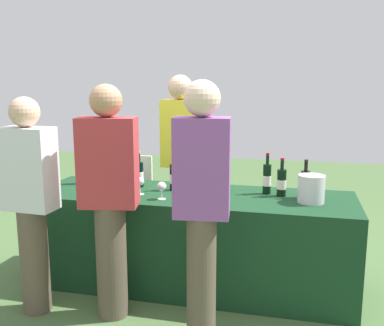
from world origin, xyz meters
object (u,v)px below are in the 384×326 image
at_px(wine_bottle_2, 174,177).
at_px(guest_1, 109,194).
at_px(wine_glass_1, 140,182).
at_px(wine_bottle_1, 139,174).
at_px(guest_0, 30,198).
at_px(wine_glass_0, 114,181).
at_px(menu_board, 125,195).
at_px(ice_bucket, 311,189).
at_px(wine_bottle_0, 83,171).
at_px(wine_glass_2, 162,187).
at_px(wine_bottle_3, 203,174).
at_px(guest_2, 202,200).
at_px(wine_bottle_4, 223,177).
at_px(wine_bottle_7, 305,184).
at_px(server_pouring, 181,155).
at_px(wine_bottle_6, 282,182).
at_px(wine_bottle_5, 267,179).

xyz_separation_m(wine_bottle_2, guest_1, (-0.26, -0.69, 0.01)).
bearing_deg(wine_glass_1, wine_bottle_1, 111.66).
distance_m(wine_bottle_1, wine_glass_1, 0.26).
bearing_deg(wine_bottle_1, guest_0, -121.72).
relative_size(wine_glass_0, menu_board, 0.16).
bearing_deg(ice_bucket, wine_bottle_0, 175.32).
bearing_deg(wine_glass_2, wine_bottle_2, 87.57).
height_order(wine_bottle_3, guest_2, guest_2).
distance_m(ice_bucket, menu_board, 2.21).
xyz_separation_m(wine_bottle_2, wine_glass_0, (-0.45, -0.18, -0.02)).
bearing_deg(wine_bottle_2, wine_bottle_4, 13.44).
bearing_deg(guest_1, menu_board, 98.00).
distance_m(wine_glass_0, wine_glass_1, 0.23).
distance_m(wine_bottle_7, server_pouring, 1.29).
height_order(wine_bottle_2, wine_glass_0, wine_bottle_2).
relative_size(wine_bottle_2, wine_bottle_7, 1.06).
bearing_deg(wine_bottle_3, wine_glass_0, -156.42).
bearing_deg(wine_glass_0, guest_0, -122.52).
distance_m(wine_bottle_6, guest_1, 1.33).
xyz_separation_m(wine_glass_1, guest_1, (-0.04, -0.50, 0.02)).
relative_size(wine_bottle_4, wine_glass_0, 2.21).
relative_size(wine_bottle_0, ice_bucket, 1.52).
bearing_deg(wine_glass_2, menu_board, 123.09).
height_order(wine_glass_1, guest_2, guest_2).
bearing_deg(guest_0, wine_bottle_0, 93.46).
xyz_separation_m(wine_bottle_3, guest_1, (-0.48, -0.81, 0.00)).
bearing_deg(guest_2, wine_glass_2, 122.22).
xyz_separation_m(wine_bottle_4, wine_glass_0, (-0.84, -0.27, -0.01)).
xyz_separation_m(wine_bottle_4, server_pouring, (-0.49, 0.50, 0.08)).
xyz_separation_m(wine_glass_0, ice_bucket, (1.53, 0.06, 0.01)).
relative_size(wine_bottle_3, ice_bucket, 1.61).
bearing_deg(guest_1, guest_0, 176.40).
bearing_deg(ice_bucket, guest_2, -133.63).
xyz_separation_m(wine_bottle_1, guest_2, (0.73, -0.87, 0.05)).
relative_size(wine_bottle_0, wine_glass_0, 2.27).
height_order(wine_bottle_1, wine_bottle_2, wine_bottle_2).
distance_m(wine_bottle_2, guest_1, 0.74).
distance_m(wine_bottle_1, wine_glass_2, 0.46).
bearing_deg(wine_bottle_7, wine_bottle_6, 176.25).
bearing_deg(menu_board, guest_0, -92.93).
relative_size(guest_2, menu_board, 1.91).
xyz_separation_m(wine_bottle_4, wine_bottle_6, (0.47, -0.09, 0.00)).
bearing_deg(wine_glass_2, ice_bucket, 8.96).
height_order(wine_bottle_6, wine_glass_2, wine_bottle_6).
bearing_deg(wine_bottle_0, wine_bottle_1, 1.43).
bearing_deg(wine_bottle_7, ice_bucket, -70.67).
xyz_separation_m(wine_bottle_5, ice_bucket, (0.33, -0.18, -0.02)).
distance_m(wine_bottle_6, guest_2, 0.95).
bearing_deg(guest_2, wine_bottle_7, 46.24).
relative_size(wine_bottle_3, guest_2, 0.20).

